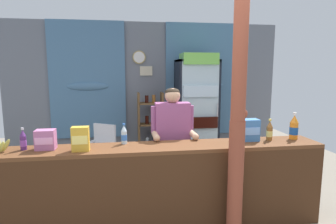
% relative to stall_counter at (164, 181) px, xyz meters
% --- Properties ---
extents(ground_plane, '(7.92, 7.92, 0.00)m').
position_rel_stall_counter_xyz_m(ground_plane, '(0.01, 0.86, -0.57)').
color(ground_plane, gray).
extents(back_wall_curtained, '(5.30, 0.22, 2.65)m').
position_rel_stall_counter_xyz_m(back_wall_curtained, '(0.02, 2.74, 0.79)').
color(back_wall_curtained, slate).
rests_on(back_wall_curtained, ground).
extents(stall_counter, '(3.55, 0.44, 0.93)m').
position_rel_stall_counter_xyz_m(stall_counter, '(0.00, 0.00, 0.00)').
color(stall_counter, brown).
rests_on(stall_counter, ground).
extents(timber_post, '(0.18, 0.16, 2.51)m').
position_rel_stall_counter_xyz_m(timber_post, '(0.70, -0.26, 0.63)').
color(timber_post, brown).
rests_on(timber_post, ground).
extents(drink_fridge, '(0.75, 0.61, 2.04)m').
position_rel_stall_counter_xyz_m(drink_fridge, '(0.92, 2.21, 0.55)').
color(drink_fridge, black).
rests_on(drink_fridge, ground).
extents(bottle_shelf_rack, '(0.48, 0.28, 1.33)m').
position_rel_stall_counter_xyz_m(bottle_shelf_rack, '(0.06, 2.36, 0.13)').
color(bottle_shelf_rack, brown).
rests_on(bottle_shelf_rack, ground).
extents(plastic_lawn_chair, '(0.61, 0.61, 0.86)m').
position_rel_stall_counter_xyz_m(plastic_lawn_chair, '(-0.81, 1.73, -0.07)').
color(plastic_lawn_chair, silver).
rests_on(plastic_lawn_chair, ground).
extents(shopkeeper, '(0.54, 0.42, 1.53)m').
position_rel_stall_counter_xyz_m(shopkeeper, '(0.18, 0.55, 0.40)').
color(shopkeeper, '#28282D').
rests_on(shopkeeper, ground).
extents(soda_bottle_orange_soda, '(0.10, 0.10, 0.32)m').
position_rel_stall_counter_xyz_m(soda_bottle_orange_soda, '(1.58, 0.17, 0.50)').
color(soda_bottle_orange_soda, orange).
rests_on(soda_bottle_orange_soda, stall_counter).
extents(soda_bottle_iced_tea, '(0.07, 0.07, 0.25)m').
position_rel_stall_counter_xyz_m(soda_bottle_iced_tea, '(1.26, 0.15, 0.47)').
color(soda_bottle_iced_tea, brown).
rests_on(soda_bottle_iced_tea, stall_counter).
extents(soda_bottle_grape_soda, '(0.06, 0.06, 0.23)m').
position_rel_stall_counter_xyz_m(soda_bottle_grape_soda, '(-1.43, 0.15, 0.47)').
color(soda_bottle_grape_soda, '#56286B').
rests_on(soda_bottle_grape_soda, stall_counter).
extents(soda_bottle_water, '(0.07, 0.07, 0.23)m').
position_rel_stall_counter_xyz_m(soda_bottle_water, '(-0.41, 0.24, 0.47)').
color(soda_bottle_water, silver).
rests_on(soda_bottle_water, stall_counter).
extents(snack_box_choco_powder, '(0.17, 0.10, 0.25)m').
position_rel_stall_counter_xyz_m(snack_box_choco_powder, '(-0.85, 0.03, 0.49)').
color(snack_box_choco_powder, gold).
rests_on(snack_box_choco_powder, stall_counter).
extents(snack_box_biscuit, '(0.21, 0.15, 0.25)m').
position_rel_stall_counter_xyz_m(snack_box_biscuit, '(1.02, 0.18, 0.49)').
color(snack_box_biscuit, '#3D75B7').
rests_on(snack_box_biscuit, stall_counter).
extents(snack_box_wafer, '(0.19, 0.14, 0.21)m').
position_rel_stall_counter_xyz_m(snack_box_wafer, '(-1.21, 0.14, 0.47)').
color(snack_box_wafer, '#B76699').
rests_on(snack_box_wafer, stall_counter).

